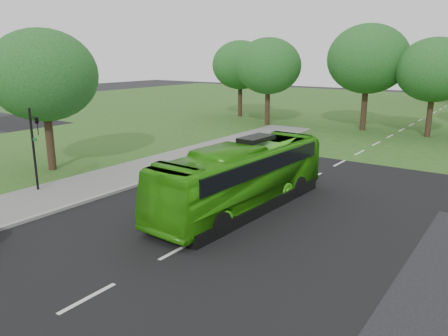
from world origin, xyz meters
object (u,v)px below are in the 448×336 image
at_px(tree_park_f, 240,65).
at_px(tree_side_near, 43,75).
at_px(tree_park_c, 435,70).
at_px(tree_park_a, 268,66).
at_px(tree_park_b, 368,59).
at_px(traffic_light, 35,144).
at_px(bus, 243,177).

xyz_separation_m(tree_park_f, tree_side_near, (3.83, -27.02, -0.07)).
bearing_deg(tree_side_near, tree_park_c, 56.82).
height_order(tree_park_a, tree_park_b, tree_park_b).
distance_m(tree_park_a, traffic_light, 26.71).
bearing_deg(tree_park_c, tree_park_f, 175.47).
xyz_separation_m(tree_park_f, traffic_light, (7.40, -30.17, -3.23)).
bearing_deg(traffic_light, tree_park_c, 84.62).
bearing_deg(tree_park_a, traffic_light, -86.36).
relative_size(tree_park_c, tree_side_near, 0.99).
distance_m(tree_park_f, traffic_light, 31.23).
distance_m(tree_side_near, bus, 14.03).
distance_m(tree_park_a, tree_side_near, 23.38).
bearing_deg(tree_park_b, tree_park_f, 175.01).
xyz_separation_m(tree_park_c, bus, (-3.26, -24.45, -4.17)).
relative_size(tree_park_a, tree_park_b, 0.89).
xyz_separation_m(tree_park_b, tree_park_c, (5.75, -0.34, -0.85)).
height_order(tree_park_f, bus, tree_park_f).
distance_m(bus, traffic_light, 10.66).
height_order(tree_park_b, traffic_light, tree_park_b).
height_order(tree_park_a, tree_park_c, tree_park_a).
bearing_deg(tree_park_b, tree_park_c, -3.36).
relative_size(tree_park_b, bus, 0.90).
height_order(tree_park_f, traffic_light, tree_park_f).
bearing_deg(traffic_light, tree_park_f, 122.94).
xyz_separation_m(tree_park_c, tree_park_f, (-20.43, 1.62, 0.11)).
relative_size(tree_park_a, bus, 0.80).
height_order(tree_park_f, tree_side_near, tree_park_f).
relative_size(tree_side_near, bus, 0.78).
height_order(tree_park_c, tree_side_near, tree_side_near).
bearing_deg(tree_side_near, traffic_light, -41.45).
bearing_deg(tree_side_near, tree_park_a, 85.37).
distance_m(tree_park_a, bus, 25.49).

